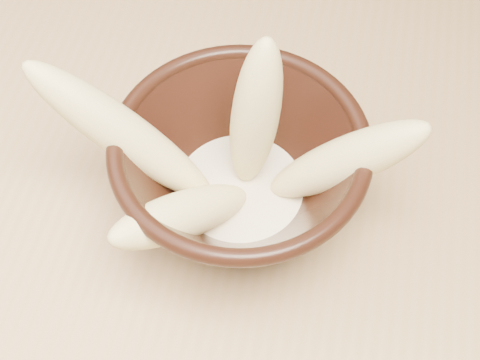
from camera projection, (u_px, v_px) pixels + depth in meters
name	position (u px, v px, depth m)	size (l,w,h in m)	color
table	(288.00, 299.00, 0.59)	(1.20, 0.80, 0.75)	tan
bowl	(240.00, 174.00, 0.50)	(0.19, 0.19, 0.10)	black
milk_puddle	(240.00, 191.00, 0.52)	(0.11, 0.11, 0.01)	beige
banana_upright	(255.00, 115.00, 0.47)	(0.03, 0.03, 0.13)	#F8E892
banana_left	(124.00, 134.00, 0.47)	(0.03, 0.03, 0.17)	#F8E892
banana_right	(345.00, 161.00, 0.47)	(0.03, 0.03, 0.14)	#F8E892
banana_front	(183.00, 215.00, 0.47)	(0.03, 0.03, 0.13)	#F8E892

